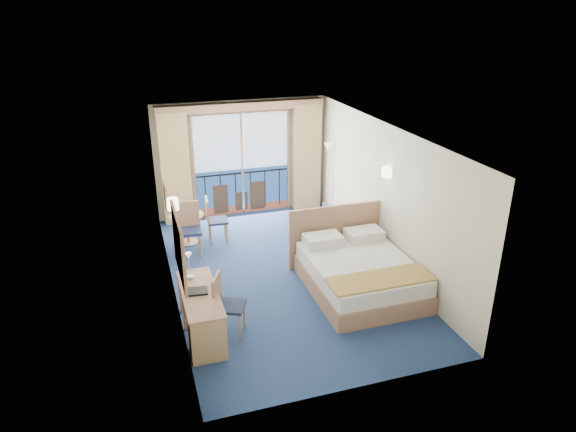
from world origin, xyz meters
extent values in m
plane|color=navy|center=(0.00, 0.00, 0.00)|extent=(6.50, 6.50, 0.00)
cube|color=silver|center=(0.00, 3.26, 1.35)|extent=(4.00, 0.02, 2.70)
cube|color=silver|center=(0.00, -3.26, 1.35)|extent=(4.00, 0.02, 2.70)
cube|color=silver|center=(-2.01, 0.00, 1.35)|extent=(0.02, 6.50, 2.70)
cube|color=silver|center=(2.01, 0.00, 1.35)|extent=(0.02, 6.50, 2.70)
cube|color=white|center=(0.00, 0.00, 2.71)|extent=(4.00, 6.50, 0.02)
cube|color=navy|center=(0.00, 3.22, 0.56)|extent=(2.20, 0.02, 1.08)
cube|color=silver|center=(0.00, 3.22, 1.76)|extent=(2.20, 0.02, 1.32)
cube|color=brown|center=(0.00, 3.22, 0.10)|extent=(2.20, 0.02, 0.20)
cube|color=black|center=(0.00, 3.22, 1.00)|extent=(2.20, 0.02, 0.04)
cube|color=#A97A5C|center=(0.00, 3.21, 2.46)|extent=(2.36, 0.03, 0.12)
cube|color=#A97A5C|center=(-1.15, 3.21, 1.20)|extent=(0.06, 0.03, 2.40)
cube|color=#A97A5C|center=(1.15, 3.21, 1.20)|extent=(0.06, 0.03, 2.40)
cube|color=silver|center=(0.00, 3.21, 1.20)|extent=(0.05, 0.02, 2.40)
cube|color=#362418|center=(0.35, 3.21, 0.40)|extent=(0.35, 0.02, 0.70)
cube|color=#362418|center=(-0.55, 3.21, 0.40)|extent=(0.35, 0.02, 0.70)
cube|color=#362418|center=(-0.05, 3.21, 0.30)|extent=(0.30, 0.02, 0.45)
cube|color=black|center=(-0.90, 3.22, 0.55)|extent=(0.02, 0.01, 0.90)
cube|color=black|center=(-0.54, 3.22, 0.55)|extent=(0.02, 0.01, 0.90)
cube|color=black|center=(-0.18, 3.22, 0.55)|extent=(0.03, 0.01, 0.90)
cube|color=black|center=(0.18, 3.22, 0.55)|extent=(0.03, 0.01, 0.90)
cube|color=black|center=(0.54, 3.22, 0.55)|extent=(0.02, 0.01, 0.90)
cube|color=black|center=(0.90, 3.22, 0.55)|extent=(0.02, 0.01, 0.90)
cube|color=tan|center=(-1.55, 3.07, 1.28)|extent=(0.65, 0.22, 2.55)
cube|color=tan|center=(1.55, 3.07, 1.28)|extent=(0.65, 0.22, 2.55)
cube|color=#A97A5C|center=(0.00, 3.10, 2.58)|extent=(3.80, 0.25, 0.18)
cube|color=#A97A5C|center=(-1.98, -1.50, 1.55)|extent=(0.04, 1.25, 0.95)
cube|color=silver|center=(-1.95, -1.50, 1.55)|extent=(0.01, 1.12, 0.82)
cube|color=#A97A5C|center=(-1.98, 0.45, 1.60)|extent=(0.03, 0.42, 0.52)
cube|color=slate|center=(-1.96, 0.45, 1.60)|extent=(0.01, 0.34, 0.44)
cylinder|color=#FDE6B1|center=(-1.94, -0.60, 1.85)|extent=(0.18, 0.18, 0.18)
cylinder|color=#FDE6B1|center=(1.94, -0.15, 1.85)|extent=(0.18, 0.18, 0.18)
cube|color=#A97A5C|center=(1.11, -1.01, 0.16)|extent=(1.73, 2.17, 0.33)
cube|color=silver|center=(1.11, -1.01, 0.46)|extent=(1.67, 2.10, 0.27)
cube|color=#B18144|center=(1.11, -1.71, 0.61)|extent=(1.71, 0.60, 0.03)
cube|color=silver|center=(0.70, -0.23, 0.69)|extent=(0.67, 0.43, 0.20)
cube|color=silver|center=(1.52, -0.23, 0.69)|extent=(0.67, 0.43, 0.20)
cube|color=#A97A5C|center=(1.11, 0.13, 0.60)|extent=(1.90, 0.07, 1.19)
cube|color=tan|center=(1.79, 0.68, 0.25)|extent=(0.39, 0.37, 0.51)
cube|color=silver|center=(1.76, 0.68, 0.55)|extent=(0.19, 0.16, 0.08)
imported|color=#4C525D|center=(1.35, 1.37, 0.31)|extent=(0.90, 0.91, 0.63)
cylinder|color=silver|center=(1.88, 2.50, 0.02)|extent=(0.24, 0.24, 0.03)
cylinder|color=silver|center=(1.88, 2.50, 0.82)|extent=(0.03, 0.03, 1.64)
cone|color=#F4E6CF|center=(1.88, 2.50, 1.64)|extent=(0.22, 0.22, 0.20)
cube|color=#A97A5C|center=(-1.73, -1.43, 0.70)|extent=(0.53, 1.54, 0.04)
cube|color=tan|center=(-1.73, -1.96, 0.34)|extent=(0.50, 0.46, 0.68)
cylinder|color=#A97A5C|center=(-1.96, -1.23, 0.34)|extent=(0.05, 0.05, 0.68)
cylinder|color=#A97A5C|center=(-1.49, -1.23, 0.34)|extent=(0.05, 0.05, 0.68)
cylinder|color=#A97A5C|center=(-1.96, -0.71, 0.34)|extent=(0.05, 0.05, 0.68)
cylinder|color=#A97A5C|center=(-1.49, -0.71, 0.34)|extent=(0.05, 0.05, 0.68)
cube|color=#1B2340|center=(-1.29, -1.54, 0.47)|extent=(0.55, 0.55, 0.05)
cube|color=#A97A5C|center=(-1.48, -1.45, 0.73)|extent=(0.21, 0.40, 0.50)
cylinder|color=#A97A5C|center=(-1.21, -1.76, 0.22)|extent=(0.04, 0.04, 0.45)
cylinder|color=#A97A5C|center=(-1.07, -1.45, 0.22)|extent=(0.04, 0.04, 0.45)
cylinder|color=#A97A5C|center=(-1.52, -1.62, 0.22)|extent=(0.04, 0.04, 0.45)
cylinder|color=#A97A5C|center=(-1.38, -1.31, 0.22)|extent=(0.04, 0.04, 0.45)
cube|color=black|center=(-1.76, -1.40, 0.74)|extent=(0.34, 0.27, 0.03)
cylinder|color=silver|center=(-1.80, -0.95, 0.75)|extent=(0.11, 0.11, 0.02)
cylinder|color=silver|center=(-1.80, -0.95, 0.92)|extent=(0.01, 0.01, 0.37)
cone|color=#F4E6CF|center=(-1.80, -0.95, 1.11)|extent=(0.10, 0.10, 0.09)
cylinder|color=#A97A5C|center=(-1.51, 1.88, 0.62)|extent=(0.71, 0.71, 0.04)
cylinder|color=#A97A5C|center=(-1.51, 1.88, 0.31)|extent=(0.07, 0.07, 0.62)
cylinder|color=#A97A5C|center=(-1.51, 1.88, 0.01)|extent=(0.39, 0.39, 0.03)
cube|color=#1B2340|center=(-0.89, 1.79, 0.47)|extent=(0.45, 0.45, 0.05)
cube|color=#A97A5C|center=(-1.08, 1.81, 0.72)|extent=(0.07, 0.42, 0.50)
cylinder|color=#A97A5C|center=(-0.73, 1.61, 0.22)|extent=(0.04, 0.04, 0.45)
cylinder|color=#A97A5C|center=(-0.70, 1.95, 0.22)|extent=(0.04, 0.04, 0.45)
cylinder|color=#A97A5C|center=(-1.07, 1.64, 0.22)|extent=(0.04, 0.04, 0.45)
cylinder|color=#A97A5C|center=(-1.04, 1.97, 0.22)|extent=(0.04, 0.04, 0.45)
cube|color=#1B2340|center=(-1.52, 1.33, 0.51)|extent=(0.48, 0.48, 0.05)
cube|color=#A97A5C|center=(-1.51, 1.55, 0.79)|extent=(0.46, 0.07, 0.54)
cylinder|color=#A97A5C|center=(-1.72, 1.16, 0.24)|extent=(0.04, 0.04, 0.49)
cylinder|color=#A97A5C|center=(-1.35, 1.14, 0.24)|extent=(0.04, 0.04, 0.49)
cylinder|color=#A97A5C|center=(-1.70, 1.53, 0.24)|extent=(0.04, 0.04, 0.49)
cylinder|color=#A97A5C|center=(-1.33, 1.51, 0.24)|extent=(0.04, 0.04, 0.49)
camera|label=1|loc=(-2.47, -8.11, 4.69)|focal=32.00mm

